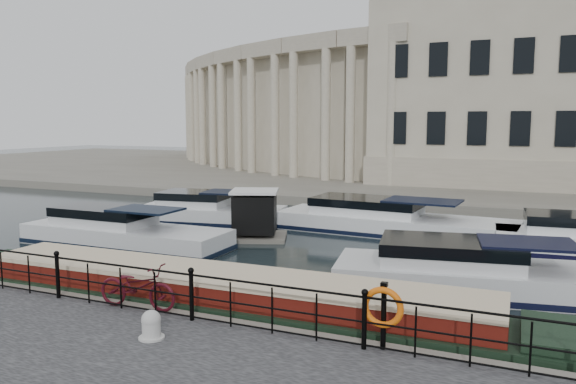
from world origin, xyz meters
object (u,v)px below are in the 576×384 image
at_px(bicycle, 137,287).
at_px(mooring_bollard, 151,325).
at_px(harbour_hut, 255,217).
at_px(life_ring_post, 383,308).
at_px(narrowboat, 219,304).

bearing_deg(bicycle, mooring_bollard, -137.76).
bearing_deg(bicycle, harbour_hut, 8.15).
relative_size(bicycle, harbour_hut, 0.63).
bearing_deg(mooring_bollard, bicycle, 136.31).
bearing_deg(life_ring_post, harbour_hut, 127.67).
bearing_deg(narrowboat, life_ring_post, -20.43).
distance_m(bicycle, narrowboat, 2.16).
bearing_deg(narrowboat, harbour_hut, 110.43).
xyz_separation_m(life_ring_post, harbour_hut, (-8.28, 10.72, -0.44)).
bearing_deg(harbour_hut, life_ring_post, -73.48).
distance_m(bicycle, life_ring_post, 5.98).
bearing_deg(life_ring_post, narrowboat, 160.85).
bearing_deg(narrowboat, mooring_bollard, -88.61).
bearing_deg(mooring_bollard, harbour_hut, 107.35).
xyz_separation_m(mooring_bollard, life_ring_post, (4.51, 1.32, 0.56)).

